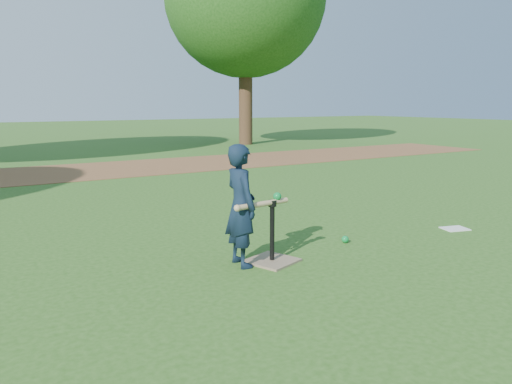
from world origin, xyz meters
TOP-DOWN VIEW (x-y plane):
  - ground at (0.00, 0.00)m, footprint 80.00×80.00m
  - dirt_strip at (0.00, 7.50)m, footprint 24.00×3.00m
  - child at (-0.63, -0.09)m, footprint 0.30×0.44m
  - wiffle_ball_ground at (0.74, -0.03)m, footprint 0.08×0.08m
  - clipboard at (2.30, -0.28)m, footprint 0.35×0.30m
  - batting_tee at (-0.33, -0.17)m, footprint 0.55×0.55m
  - swing_action at (-0.44, -0.19)m, footprint 0.63×0.14m

SIDE VIEW (x-z plane):
  - ground at x=0.00m, z-range 0.00..0.00m
  - dirt_strip at x=0.00m, z-range 0.00..0.01m
  - clipboard at x=2.30m, z-range 0.00..0.01m
  - wiffle_ball_ground at x=0.74m, z-range 0.00..0.08m
  - batting_tee at x=-0.33m, z-range -0.20..0.42m
  - child at x=-0.63m, z-range 0.00..1.16m
  - swing_action at x=-0.44m, z-range 0.55..0.67m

